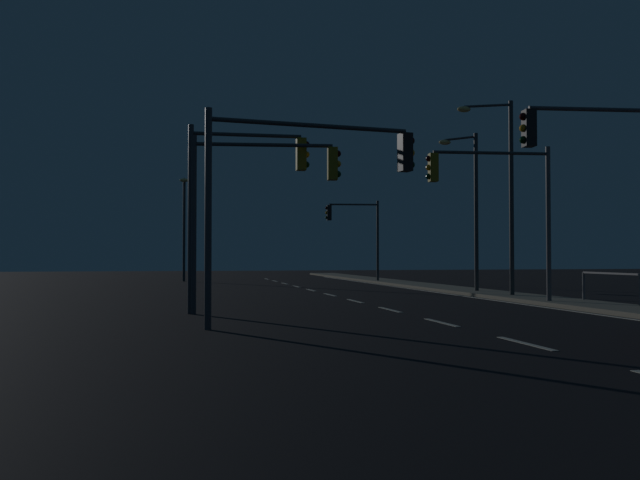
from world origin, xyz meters
name	(u,v)px	position (x,y,z in m)	size (l,w,h in m)	color
ground_plane	(385,309)	(0.00, 17.50, 0.00)	(112.00, 112.00, 0.00)	black
sidewalk_right	(570,303)	(6.54, 17.50, 0.07)	(2.21, 77.00, 0.14)	gray
lane_markings_center	(355,301)	(0.00, 21.00, 0.01)	(0.14, 50.00, 0.01)	silver
lane_edge_line	(468,297)	(5.19, 22.50, 0.01)	(0.14, 53.00, 0.01)	silver
traffic_light_far_center	(355,224)	(4.48, 37.30, 3.66)	(3.37, 0.67, 5.02)	#2D3033
traffic_light_near_left	(242,182)	(-4.57, 16.78, 3.81)	(3.53, 0.38, 5.45)	#38383D
traffic_light_far_left	(605,163)	(4.40, 12.64, 4.06)	(4.05, 0.72, 5.57)	#4C4C51
traffic_light_mid_left	(260,187)	(-4.08, 16.50, 3.64)	(4.29, 0.77, 5.12)	#38383D
traffic_light_overhead_east	(495,191)	(4.06, 18.00, 3.87)	(4.32, 0.71, 5.26)	#4C4C51
traffic_light_far_right	(308,174)	(-3.42, 12.88, 3.60)	(5.19, 0.72, 5.01)	#38383D
street_lamp_far_end	(470,196)	(6.28, 24.57, 4.33)	(1.36, 1.38, 6.96)	#2D3033
street_lamp_mid_block	(503,178)	(6.15, 21.36, 4.73)	(2.02, 1.01, 7.66)	#2D3033
street_lamp_corner	(184,219)	(-5.95, 41.46, 4.11)	(0.56, 2.21, 6.73)	#2D3033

